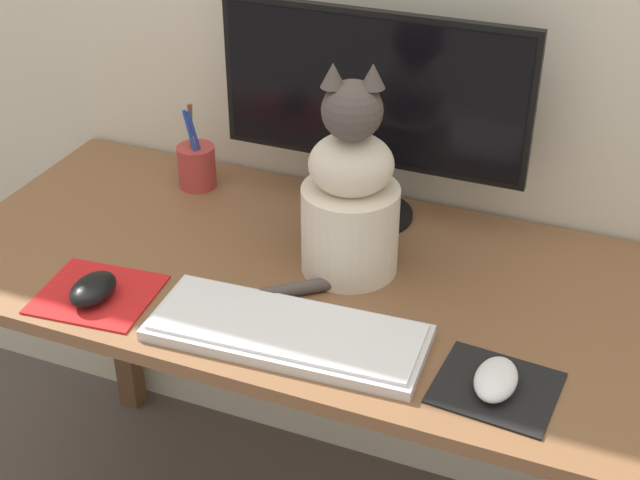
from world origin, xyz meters
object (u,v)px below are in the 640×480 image
(computer_mouse_left, at_px, (93,289))
(cat, at_px, (350,198))
(computer_mouse_right, at_px, (496,379))
(monitor, at_px, (372,103))
(pen_cup, at_px, (197,165))
(keyboard, at_px, (287,332))

(computer_mouse_left, distance_m, cat, 0.45)
(computer_mouse_right, bearing_deg, monitor, 129.66)
(computer_mouse_right, bearing_deg, pen_cup, 150.76)
(computer_mouse_right, bearing_deg, keyboard, 179.85)
(computer_mouse_left, bearing_deg, cat, 34.72)
(monitor, height_order, pen_cup, monitor)
(computer_mouse_right, xyz_separation_m, pen_cup, (-0.70, 0.39, 0.03))
(monitor, distance_m, computer_mouse_left, 0.59)
(computer_mouse_right, height_order, pen_cup, pen_cup)
(cat, relative_size, pen_cup, 2.20)
(cat, distance_m, pen_cup, 0.44)
(computer_mouse_right, xyz_separation_m, cat, (-0.31, 0.22, 0.12))
(keyboard, height_order, pen_cup, pen_cup)
(keyboard, bearing_deg, monitor, 87.94)
(monitor, xyz_separation_m, keyboard, (0.01, -0.41, -0.22))
(keyboard, bearing_deg, pen_cup, 130.57)
(keyboard, xyz_separation_m, pen_cup, (-0.37, 0.39, 0.04))
(monitor, relative_size, computer_mouse_left, 5.93)
(computer_mouse_left, bearing_deg, pen_cup, 94.58)
(computer_mouse_left, relative_size, pen_cup, 0.56)
(computer_mouse_right, relative_size, cat, 0.26)
(cat, bearing_deg, pen_cup, 137.36)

